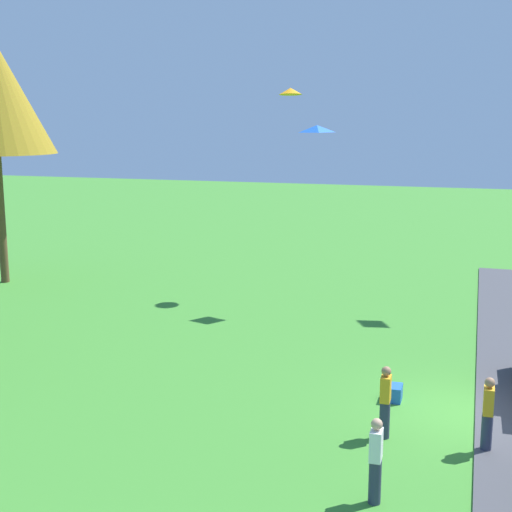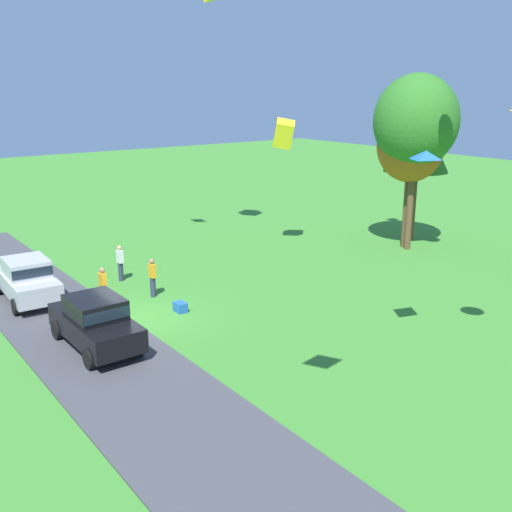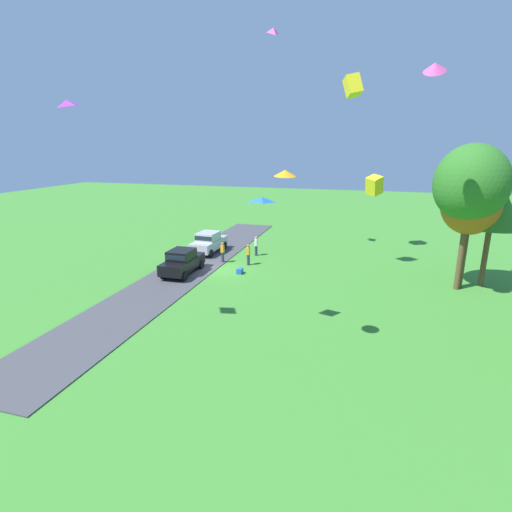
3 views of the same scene
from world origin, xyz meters
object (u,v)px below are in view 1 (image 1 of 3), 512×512
Objects in this scene: person_beside_suv at (488,414)px; kite_delta_trailing_tail at (291,91)px; cooler_box at (394,393)px; person_watching_sky at (376,460)px; kite_diamond_low_drifter at (317,129)px; person_on_lawn at (385,401)px.

kite_delta_trailing_tail is (12.93, 7.89, 7.38)m from person_beside_suv.
cooler_box is 14.45m from kite_delta_trailing_tail.
kite_delta_trailing_tail reaches higher than person_watching_sky.
kite_diamond_low_drifter reaches higher than cooler_box.
cooler_box is (2.33, 2.27, -0.68)m from person_beside_suv.
person_beside_suv is 16.84m from kite_delta_trailing_tail.
person_on_lawn is 3.05× the size of cooler_box.
person_watching_sky is 5.24m from cooler_box.
person_beside_suv is at bearing -149.64° from kite_diamond_low_drifter.
kite_delta_trailing_tail reaches higher than person_on_lawn.
cooler_box is at bearing -152.06° from kite_delta_trailing_tail.
person_on_lawn is (2.90, 0.19, 0.00)m from person_watching_sky.
person_watching_sky is at bearing -162.59° from kite_diamond_low_drifter.
person_beside_suv is 1.00× the size of person_on_lawn.
person_on_lawn is at bearing -156.27° from kite_delta_trailing_tail.
kite_diamond_low_drifter reaches higher than person_watching_sky.
cooler_box is at bearing 2.61° from person_watching_sky.
cooler_box is (2.29, 0.05, -0.68)m from person_on_lawn.
person_watching_sky is 18.38m from kite_delta_trailing_tail.
person_beside_suv is at bearing -90.96° from person_on_lawn.
kite_delta_trailing_tail is at bearing 23.73° from person_on_lawn.
kite_delta_trailing_tail is (12.89, 5.67, 7.38)m from person_on_lawn.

